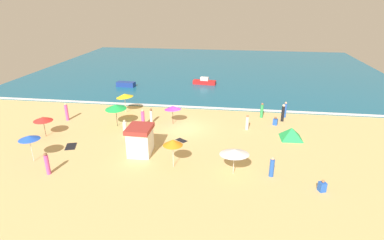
{
  "coord_description": "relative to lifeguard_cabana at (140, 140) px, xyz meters",
  "views": [
    {
      "loc": [
        4.83,
        -28.29,
        12.3
      ],
      "look_at": [
        0.7,
        0.39,
        0.8
      ],
      "focal_mm": 29.03,
      "sensor_mm": 36.0,
      "label": 1
    }
  ],
  "objects": [
    {
      "name": "beachgoer_7",
      "position": [
        13.8,
        -3.59,
        -0.87
      ],
      "size": [
        0.55,
        0.55,
        0.87
      ],
      "color": "blue",
      "rests_on": "ground_plane"
    },
    {
      "name": "small_boat_1",
      "position": [
        -8.28,
        19.78,
        -0.8
      ],
      "size": [
        2.73,
        1.28,
        0.67
      ],
      "color": "navy",
      "rests_on": "ocean_water"
    },
    {
      "name": "beachgoer_0",
      "position": [
        -10.02,
        6.23,
        -0.34
      ],
      "size": [
        0.34,
        0.34,
        1.91
      ],
      "color": "#D84CA5",
      "rests_on": "ground_plane"
    },
    {
      "name": "wave_breaker_foam",
      "position": [
        2.77,
        12.07,
        -1.13
      ],
      "size": [
        57.0,
        0.7,
        0.01
      ],
      "primitive_type": "cube",
      "color": "white",
      "rests_on": "ocean_water"
    },
    {
      "name": "beach_umbrella_3",
      "position": [
        3.16,
        -1.8,
        0.84
      ],
      "size": [
        1.61,
        1.62,
        2.33
      ],
      "color": "silver",
      "rests_on": "ground_plane"
    },
    {
      "name": "beachgoer_1",
      "position": [
        -0.91,
        6.77,
        -0.46
      ],
      "size": [
        0.38,
        0.38,
        1.59
      ],
      "color": "white",
      "rests_on": "ground_plane"
    },
    {
      "name": "lifeguard_cabana",
      "position": [
        0.0,
        0.0,
        0.0
      ],
      "size": [
        1.97,
        2.37,
        2.43
      ],
      "color": "white",
      "rests_on": "ground_plane"
    },
    {
      "name": "beachgoer_10",
      "position": [
        13.14,
        10.43,
        -0.38
      ],
      "size": [
        0.38,
        0.38,
        1.78
      ],
      "color": "blue",
      "rests_on": "ground_plane"
    },
    {
      "name": "beach_tent",
      "position": [
        13.01,
        4.85,
        -0.7
      ],
      "size": [
        2.79,
        2.79,
        1.07
      ],
      "color": "green",
      "rests_on": "ground_plane"
    },
    {
      "name": "beachgoer_4",
      "position": [
        10.57,
        -2.14,
        -0.5
      ],
      "size": [
        0.48,
        0.48,
        1.58
      ],
      "color": "blue",
      "rests_on": "ground_plane"
    },
    {
      "name": "beachgoer_5",
      "position": [
        11.89,
        8.09,
        -0.88
      ],
      "size": [
        0.55,
        0.55,
        0.86
      ],
      "color": "blue",
      "rests_on": "ground_plane"
    },
    {
      "name": "beach_umbrella_6",
      "position": [
        7.79,
        -2.19,
        0.59
      ],
      "size": [
        2.82,
        2.83,
        2.12
      ],
      "color": "silver",
      "rests_on": "ground_plane"
    },
    {
      "name": "beachgoer_3",
      "position": [
        10.61,
        9.99,
        -0.44
      ],
      "size": [
        0.46,
        0.46,
        1.68
      ],
      "color": "green",
      "rests_on": "ground_plane"
    },
    {
      "name": "beach_umbrella_4",
      "position": [
        -8.17,
        -2.54,
        0.84
      ],
      "size": [
        2.22,
        2.23,
        2.26
      ],
      "color": "silver",
      "rests_on": "ground_plane"
    },
    {
      "name": "beachgoer_2",
      "position": [
        -1.53,
        5.84,
        -0.4
      ],
      "size": [
        0.36,
        0.36,
        1.78
      ],
      "color": "#D84CA5",
      "rests_on": "ground_plane"
    },
    {
      "name": "beachgoer_8",
      "position": [
        12.74,
        9.2,
        -0.32
      ],
      "size": [
        0.34,
        0.34,
        1.89
      ],
      "color": "black",
      "rests_on": "ground_plane"
    },
    {
      "name": "beach_towel_1",
      "position": [
        -6.53,
        0.34,
        -1.23
      ],
      "size": [
        1.29,
        1.64,
        0.01
      ],
      "color": "black",
      "rests_on": "ground_plane"
    },
    {
      "name": "small_boat_0",
      "position": [
        2.98,
        22.67,
        -0.76
      ],
      "size": [
        3.49,
        1.39,
        1.09
      ],
      "color": "red",
      "rests_on": "ocean_water"
    },
    {
      "name": "ocean_water",
      "position": [
        2.77,
        33.77,
        -1.19
      ],
      "size": [
        60.0,
        44.0,
        0.1
      ],
      "primitive_type": "cube",
      "color": "#196084",
      "rests_on": "ground_plane"
    },
    {
      "name": "beach_umbrella_5",
      "position": [
        -9.95,
        2.05,
        0.53
      ],
      "size": [
        1.78,
        1.78,
        1.98
      ],
      "color": "#4C3823",
      "rests_on": "ground_plane"
    },
    {
      "name": "beach_umbrella_1",
      "position": [
        -4.16,
        5.43,
        0.84
      ],
      "size": [
        2.88,
        2.89,
        2.38
      ],
      "color": "#4C3823",
      "rests_on": "ground_plane"
    },
    {
      "name": "beach_towel_0",
      "position": [
        2.96,
        2.95,
        -1.23
      ],
      "size": [
        1.23,
        1.12,
        0.01
      ],
      "color": "black",
      "rests_on": "ground_plane"
    },
    {
      "name": "beachgoer_6",
      "position": [
        -2.54,
        3.32,
        -0.51
      ],
      "size": [
        0.53,
        0.53,
        1.59
      ],
      "color": "white",
      "rests_on": "ground_plane"
    },
    {
      "name": "ground_plane",
      "position": [
        2.77,
        5.77,
        -1.24
      ],
      "size": [
        60.0,
        60.0,
        0.0
      ],
      "primitive_type": "plane",
      "color": "#D8B775"
    },
    {
      "name": "beach_umbrella_2",
      "position": [
        1.38,
        6.84,
        0.52
      ],
      "size": [
        2.37,
        2.38,
        2.04
      ],
      "color": "#4C3823",
      "rests_on": "ground_plane"
    },
    {
      "name": "beachgoer_11",
      "position": [
        -5.85,
        -4.18,
        -0.39
      ],
      "size": [
        0.4,
        0.4,
        1.77
      ],
      "color": "#D84CA5",
      "rests_on": "ground_plane"
    },
    {
      "name": "beach_umbrella_0",
      "position": [
        -4.62,
        9.33,
        0.81
      ],
      "size": [
        2.3,
        2.28,
        2.35
      ],
      "color": "silver",
      "rests_on": "ground_plane"
    },
    {
      "name": "beachgoer_9",
      "position": [
        8.97,
        6.42,
        -0.51
      ],
      "size": [
        0.43,
        0.43,
        1.53
      ],
      "color": "white",
      "rests_on": "ground_plane"
    }
  ]
}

